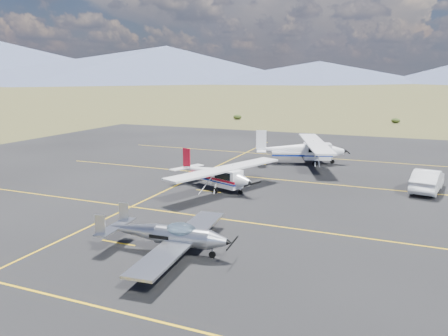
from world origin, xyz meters
The scene contains 6 objects.
ground centered at (0.00, 0.00, 0.00)m, with size 1600.00×1600.00×0.00m, color #383D1C.
apron centered at (0.00, 7.00, 0.00)m, with size 72.00×72.00×0.02m, color black.
aircraft_low_wing centered at (0.00, -3.57, 0.91)m, with size 6.29×8.75×1.90m.
aircraft_cessna centered at (-2.81, 8.36, 1.20)m, with size 7.55×10.37×2.69m.
aircraft_plain centered at (0.99, 20.29, 1.42)m, with size 8.76×12.46×3.20m.
sedan centered at (11.81, 13.64, 0.84)m, with size 1.76×5.03×1.66m, color white.
Camera 1 is at (9.98, -20.72, 8.35)m, focal length 35.00 mm.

